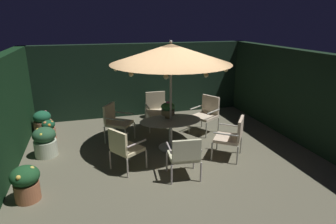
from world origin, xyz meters
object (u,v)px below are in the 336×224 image
object	(u,v)px
potted_plant_back_right	(151,109)
potted_plant_back_center	(49,130)
patio_chair_east	(116,120)
potted_plant_back_left	(45,141)
patio_chair_south	(185,154)
patio_chair_north	(207,112)
potted_plant_right_near	(43,121)
patio_chair_southeast	(124,147)
potted_plant_front_corner	(26,182)
patio_umbrella	(171,54)
patio_chair_northeast	(157,108)
patio_dining_table	(171,127)
patio_chair_southwest	(232,135)
centerpiece_planter	(168,109)

from	to	relation	value
potted_plant_back_right	potted_plant_back_center	world-z (taller)	potted_plant_back_right
patio_chair_east	potted_plant_back_left	world-z (taller)	patio_chair_east
patio_chair_south	patio_chair_north	bearing A→B (deg)	57.30
potted_plant_right_near	patio_chair_southeast	bearing A→B (deg)	-56.10
patio_chair_southeast	potted_plant_front_corner	xyz separation A→B (m)	(-1.82, -0.58, -0.20)
potted_plant_front_corner	potted_plant_back_left	bearing A→B (deg)	86.03
potted_plant_back_center	patio_chair_north	bearing A→B (deg)	-7.65
potted_plant_right_near	potted_plant_back_left	size ratio (longest dim) A/B	0.87
patio_umbrella	patio_chair_south	size ratio (longest dim) A/B	3.08
patio_chair_northeast	potted_plant_back_center	xyz separation A→B (m)	(-2.99, -0.17, -0.30)
potted_plant_back_left	patio_chair_southeast	bearing A→B (deg)	-35.56
potted_plant_right_near	potted_plant_back_right	xyz separation A→B (m)	(3.26, 0.38, -0.00)
patio_umbrella	patio_chair_north	size ratio (longest dim) A/B	2.73
potted_plant_back_left	potted_plant_front_corner	size ratio (longest dim) A/B	1.08
potted_plant_back_center	patio_chair_south	bearing A→B (deg)	-45.26
patio_dining_table	potted_plant_right_near	world-z (taller)	patio_dining_table
potted_plant_back_center	potted_plant_front_corner	world-z (taller)	potted_plant_front_corner
patio_chair_northeast	patio_chair_southwest	bearing A→B (deg)	-63.96
patio_umbrella	patio_chair_south	xyz separation A→B (m)	(-0.15, -1.49, -1.80)
patio_chair_south	potted_plant_back_right	bearing A→B (deg)	86.91
centerpiece_planter	potted_plant_back_left	distance (m)	3.01
patio_chair_east	patio_chair_south	world-z (taller)	patio_chair_east
patio_chair_northeast	potted_plant_back_left	world-z (taller)	patio_chair_northeast
patio_chair_north	patio_umbrella	bearing A→B (deg)	-149.14
patio_dining_table	potted_plant_back_center	world-z (taller)	patio_dining_table
patio_dining_table	potted_plant_back_left	bearing A→B (deg)	172.31
patio_chair_east	patio_chair_northeast	bearing A→B (deg)	27.93
patio_chair_southeast	potted_plant_right_near	distance (m)	3.49
patio_umbrella	potted_plant_back_left	xyz separation A→B (m)	(-2.95, 0.40, -1.98)
patio_dining_table	patio_umbrella	xyz separation A→B (m)	(-0.00, -0.00, 1.77)
patio_chair_north	patio_chair_south	distance (m)	2.69
patio_chair_southeast	potted_plant_right_near	world-z (taller)	patio_chair_southeast
patio_chair_southeast	centerpiece_planter	bearing A→B (deg)	38.22
patio_umbrella	potted_plant_back_left	size ratio (longest dim) A/B	3.97
patio_chair_southeast	potted_plant_right_near	bearing A→B (deg)	123.90
centerpiece_planter	patio_chair_northeast	distance (m)	1.41
patio_umbrella	patio_chair_south	distance (m)	2.34
patio_chair_southeast	patio_umbrella	bearing A→B (deg)	32.93
potted_plant_right_near	potted_plant_back_left	distance (m)	1.70
patio_umbrella	patio_chair_east	bearing A→B (deg)	146.10
patio_dining_table	potted_plant_back_right	size ratio (longest dim) A/B	2.53
patio_chair_northeast	patio_chair_southeast	bearing A→B (deg)	-118.85
patio_chair_northeast	potted_plant_front_corner	bearing A→B (deg)	-136.83
centerpiece_planter	potted_plant_back_center	bearing A→B (deg)	157.96
patio_chair_southwest	potted_plant_right_near	world-z (taller)	patio_chair_southwest
patio_umbrella	patio_chair_south	world-z (taller)	patio_umbrella
potted_plant_right_near	potted_plant_front_corner	size ratio (longest dim) A/B	0.94
potted_plant_front_corner	potted_plant_right_near	bearing A→B (deg)	92.03
centerpiece_planter	patio_chair_south	size ratio (longest dim) A/B	0.47
patio_umbrella	potted_plant_back_right	world-z (taller)	patio_umbrella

